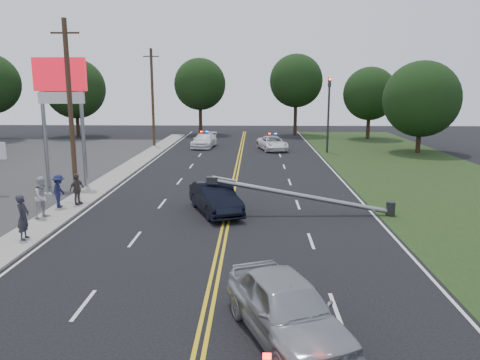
{
  "coord_description": "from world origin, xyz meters",
  "views": [
    {
      "loc": [
        1.3,
        -14.63,
        6.39
      ],
      "look_at": [
        0.61,
        8.31,
        1.7
      ],
      "focal_mm": 35.0,
      "sensor_mm": 36.0,
      "label": 1
    }
  ],
  "objects_px": {
    "emergency_a": "(273,143)",
    "bystander_d": "(77,189)",
    "bystander_b": "(43,197)",
    "bystander_a": "(23,217)",
    "crashed_sedan": "(215,198)",
    "utility_pole_mid": "(70,108)",
    "utility_pole_far": "(153,98)",
    "pylon_sign": "(61,91)",
    "traffic_signal": "(329,108)",
    "bystander_c": "(59,191)",
    "waiting_sedan": "(286,308)",
    "emergency_b": "(204,140)",
    "fallen_streetlight": "(312,197)"
  },
  "relations": [
    {
      "from": "pylon_sign",
      "to": "bystander_b",
      "type": "relative_size",
      "value": 4.01
    },
    {
      "from": "emergency_b",
      "to": "pylon_sign",
      "type": "bearing_deg",
      "value": -102.54
    },
    {
      "from": "pylon_sign",
      "to": "fallen_streetlight",
      "type": "xyz_separation_m",
      "value": [
        14.69,
        -6.0,
        -5.08
      ]
    },
    {
      "from": "fallen_streetlight",
      "to": "utility_pole_mid",
      "type": "height_order",
      "value": "utility_pole_mid"
    },
    {
      "from": "waiting_sedan",
      "to": "bystander_d",
      "type": "xyz_separation_m",
      "value": [
        -10.25,
        12.91,
        0.12
      ]
    },
    {
      "from": "utility_pole_mid",
      "to": "waiting_sedan",
      "type": "height_order",
      "value": "utility_pole_mid"
    },
    {
      "from": "utility_pole_mid",
      "to": "utility_pole_far",
      "type": "height_order",
      "value": "same"
    },
    {
      "from": "bystander_a",
      "to": "utility_pole_mid",
      "type": "bearing_deg",
      "value": 3.19
    },
    {
      "from": "traffic_signal",
      "to": "utility_pole_mid",
      "type": "bearing_deg",
      "value": -134.2
    },
    {
      "from": "crashed_sedan",
      "to": "bystander_c",
      "type": "height_order",
      "value": "bystander_c"
    },
    {
      "from": "bystander_a",
      "to": "bystander_d",
      "type": "height_order",
      "value": "bystander_a"
    },
    {
      "from": "crashed_sedan",
      "to": "emergency_b",
      "type": "bearing_deg",
      "value": 75.76
    },
    {
      "from": "emergency_b",
      "to": "waiting_sedan",
      "type": "bearing_deg",
      "value": -74.41
    },
    {
      "from": "utility_pole_far",
      "to": "bystander_b",
      "type": "bearing_deg",
      "value": -89.09
    },
    {
      "from": "bystander_a",
      "to": "bystander_b",
      "type": "bearing_deg",
      "value": 6.81
    },
    {
      "from": "pylon_sign",
      "to": "waiting_sedan",
      "type": "xyz_separation_m",
      "value": [
        12.65,
        -17.62,
        -5.16
      ]
    },
    {
      "from": "traffic_signal",
      "to": "crashed_sedan",
      "type": "bearing_deg",
      "value": -112.36
    },
    {
      "from": "bystander_b",
      "to": "bystander_a",
      "type": "bearing_deg",
      "value": -139.86
    },
    {
      "from": "utility_pole_far",
      "to": "pylon_sign",
      "type": "bearing_deg",
      "value": -93.72
    },
    {
      "from": "traffic_signal",
      "to": "emergency_a",
      "type": "bearing_deg",
      "value": 163.18
    },
    {
      "from": "traffic_signal",
      "to": "bystander_a",
      "type": "xyz_separation_m",
      "value": [
        -16.46,
        -26.43,
        -3.15
      ]
    },
    {
      "from": "traffic_signal",
      "to": "utility_pole_mid",
      "type": "height_order",
      "value": "utility_pole_mid"
    },
    {
      "from": "utility_pole_mid",
      "to": "bystander_a",
      "type": "distance_m",
      "value": 9.4
    },
    {
      "from": "bystander_a",
      "to": "bystander_b",
      "type": "height_order",
      "value": "bystander_b"
    },
    {
      "from": "fallen_streetlight",
      "to": "waiting_sedan",
      "type": "distance_m",
      "value": 11.8
    },
    {
      "from": "utility_pole_far",
      "to": "waiting_sedan",
      "type": "relative_size",
      "value": 2.05
    },
    {
      "from": "waiting_sedan",
      "to": "bystander_a",
      "type": "relative_size",
      "value": 2.61
    },
    {
      "from": "bystander_a",
      "to": "bystander_d",
      "type": "distance_m",
      "value": 5.73
    },
    {
      "from": "utility_pole_mid",
      "to": "bystander_a",
      "type": "bearing_deg",
      "value": -82.99
    },
    {
      "from": "emergency_a",
      "to": "bystander_d",
      "type": "height_order",
      "value": "bystander_d"
    },
    {
      "from": "bystander_b",
      "to": "bystander_d",
      "type": "distance_m",
      "value": 2.61
    },
    {
      "from": "waiting_sedan",
      "to": "pylon_sign",
      "type": "bearing_deg",
      "value": 104.58
    },
    {
      "from": "crashed_sedan",
      "to": "emergency_a",
      "type": "bearing_deg",
      "value": 59.29
    },
    {
      "from": "crashed_sedan",
      "to": "bystander_d",
      "type": "distance_m",
      "value": 7.53
    },
    {
      "from": "traffic_signal",
      "to": "bystander_a",
      "type": "relative_size",
      "value": 3.76
    },
    {
      "from": "traffic_signal",
      "to": "fallen_streetlight",
      "type": "relative_size",
      "value": 0.75
    },
    {
      "from": "pylon_sign",
      "to": "emergency_a",
      "type": "relative_size",
      "value": 1.63
    },
    {
      "from": "traffic_signal",
      "to": "bystander_a",
      "type": "height_order",
      "value": "traffic_signal"
    },
    {
      "from": "utility_pole_far",
      "to": "crashed_sedan",
      "type": "bearing_deg",
      "value": -71.59
    },
    {
      "from": "bystander_a",
      "to": "traffic_signal",
      "type": "bearing_deg",
      "value": -35.75
    },
    {
      "from": "bystander_c",
      "to": "emergency_b",
      "type": "bearing_deg",
      "value": -15.62
    },
    {
      "from": "crashed_sedan",
      "to": "bystander_a",
      "type": "bearing_deg",
      "value": -169.51
    },
    {
      "from": "traffic_signal",
      "to": "bystander_c",
      "type": "bearing_deg",
      "value": -128.71
    },
    {
      "from": "utility_pole_far",
      "to": "bystander_c",
      "type": "bearing_deg",
      "value": -89.07
    },
    {
      "from": "utility_pole_mid",
      "to": "emergency_a",
      "type": "bearing_deg",
      "value": 57.76
    },
    {
      "from": "utility_pole_mid",
      "to": "crashed_sedan",
      "type": "height_order",
      "value": "utility_pole_mid"
    },
    {
      "from": "bystander_a",
      "to": "bystander_d",
      "type": "bearing_deg",
      "value": -4.53
    },
    {
      "from": "crashed_sedan",
      "to": "bystander_b",
      "type": "distance_m",
      "value": 8.27
    },
    {
      "from": "emergency_a",
      "to": "bystander_b",
      "type": "bearing_deg",
      "value": -128.73
    },
    {
      "from": "waiting_sedan",
      "to": "bystander_c",
      "type": "bearing_deg",
      "value": 110.58
    }
  ]
}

